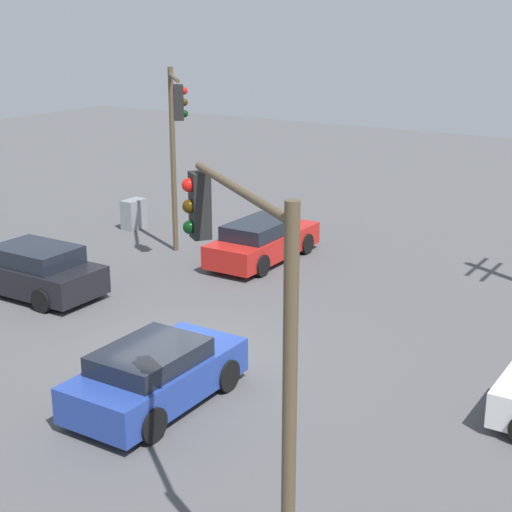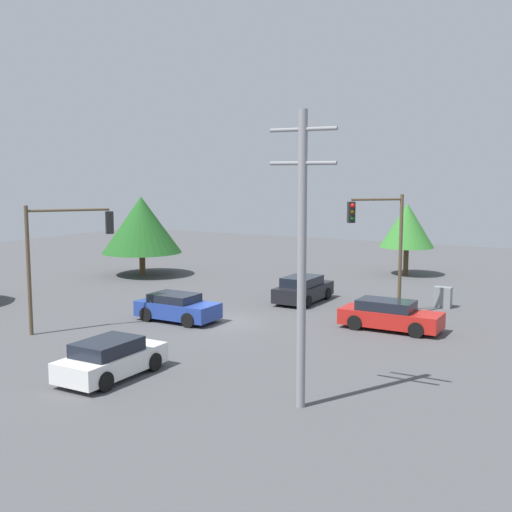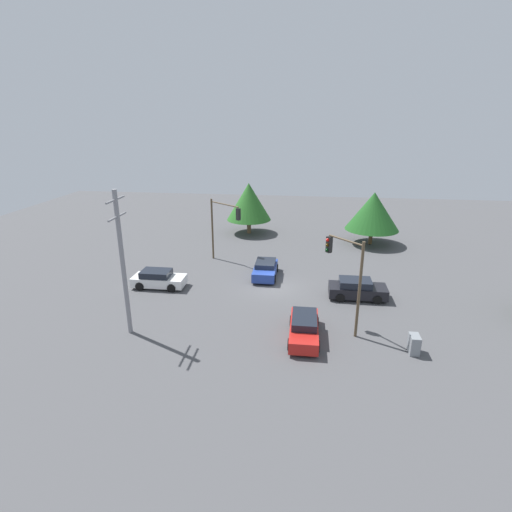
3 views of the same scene
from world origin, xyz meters
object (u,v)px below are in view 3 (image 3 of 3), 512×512
object	(u,v)px
traffic_signal_main	(223,221)
electrical_cabinet	(414,344)
sedan_blue	(265,269)
traffic_signal_cross	(347,269)
sedan_red	(304,328)
sedan_white	(158,279)
sedan_dark	(357,289)

from	to	relation	value
traffic_signal_main	electrical_cabinet	xyz separation A→B (m)	(13.86, 14.15, -3.48)
sedan_blue	electrical_cabinet	size ratio (longest dim) A/B	3.64
traffic_signal_cross	electrical_cabinet	size ratio (longest dim) A/B	5.53
sedan_red	traffic_signal_cross	size ratio (longest dim) A/B	0.75
electrical_cabinet	sedan_white	bearing A→B (deg)	-112.09
sedan_blue	electrical_cabinet	bearing A→B (deg)	132.65
traffic_signal_main	sedan_dark	bearing A→B (deg)	7.89
sedan_dark	sedan_white	distance (m)	15.75
sedan_dark	traffic_signal_main	world-z (taller)	traffic_signal_main
sedan_dark	sedan_white	size ratio (longest dim) A/B	1.02
sedan_dark	sedan_white	xyz separation A→B (m)	(-0.11, -15.75, -0.04)
sedan_dark	traffic_signal_main	bearing A→B (deg)	-119.40
sedan_blue	sedan_white	size ratio (longest dim) A/B	0.97
traffic_signal_cross	sedan_white	bearing A→B (deg)	27.42
traffic_signal_main	electrical_cabinet	size ratio (longest dim) A/B	5.21
traffic_signal_cross	sedan_red	bearing A→B (deg)	75.87
sedan_dark	sedan_red	size ratio (longest dim) A/B	0.92
traffic_signal_cross	electrical_cabinet	world-z (taller)	traffic_signal_cross
sedan_dark	traffic_signal_cross	world-z (taller)	traffic_signal_cross
sedan_red	traffic_signal_main	world-z (taller)	traffic_signal_main
sedan_dark	electrical_cabinet	xyz separation A→B (m)	(7.28, 2.47, -0.16)
sedan_white	traffic_signal_cross	size ratio (longest dim) A/B	0.67
traffic_signal_cross	traffic_signal_main	bearing A→B (deg)	-1.44
sedan_dark	sedan_red	world-z (taller)	sedan_dark
sedan_red	electrical_cabinet	bearing A→B (deg)	171.84
sedan_blue	traffic_signal_main	size ratio (longest dim) A/B	0.70
sedan_blue	sedan_white	bearing A→B (deg)	21.49
electrical_cabinet	sedan_dark	bearing A→B (deg)	-161.24
sedan_dark	traffic_signal_cross	xyz separation A→B (m)	(5.01, -1.45, 3.50)
sedan_red	traffic_signal_cross	world-z (taller)	traffic_signal_cross
sedan_dark	traffic_signal_main	size ratio (longest dim) A/B	0.73
sedan_red	traffic_signal_cross	bearing A→B (deg)	-151.28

